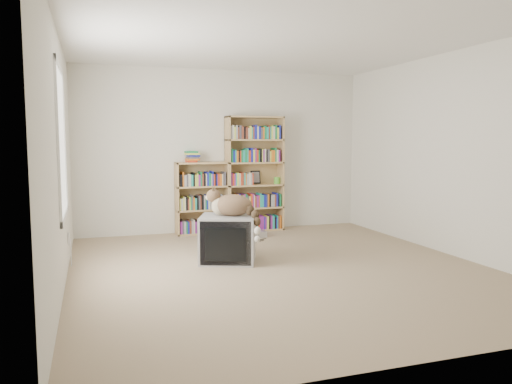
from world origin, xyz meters
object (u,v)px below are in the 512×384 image
object	(u,v)px
crt_tv	(228,239)
cat	(236,208)
bookcase_tall	(254,177)
dvd_player	(251,234)
bookcase_short	(202,201)

from	to	relation	value
crt_tv	cat	distance (m)	0.38
bookcase_tall	dvd_player	xyz separation A→B (m)	(-0.22, -0.53, -0.81)
crt_tv	dvd_player	world-z (taller)	crt_tv
crt_tv	dvd_player	size ratio (longest dim) A/B	2.00
cat	bookcase_short	size ratio (longest dim) A/B	0.63
bookcase_tall	bookcase_short	xyz separation A→B (m)	(-0.84, -0.00, -0.35)
cat	dvd_player	xyz separation A→B (m)	(0.63, 1.40, -0.59)
cat	bookcase_short	xyz separation A→B (m)	(0.01, 1.93, -0.13)
cat	dvd_player	size ratio (longest dim) A/B	1.76
crt_tv	cat	bearing A→B (deg)	-22.75
cat	bookcase_short	bearing A→B (deg)	113.05
bookcase_tall	dvd_player	distance (m)	0.99
cat	bookcase_tall	world-z (taller)	bookcase_tall
bookcase_short	crt_tv	bearing A→B (deg)	-92.73
crt_tv	cat	xyz separation A→B (m)	(0.08, -0.07, 0.37)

